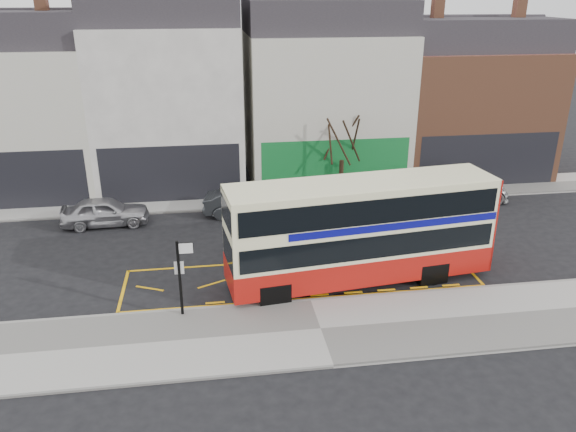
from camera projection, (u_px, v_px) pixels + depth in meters
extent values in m
plane|color=black|center=(309.00, 298.00, 21.16)|extent=(120.00, 120.00, 0.00)
cube|color=#A9A6A0|center=(321.00, 330.00, 19.02)|extent=(40.00, 4.00, 0.15)
cube|color=gray|center=(310.00, 301.00, 20.79)|extent=(40.00, 0.15, 0.15)
cube|color=#A9A6A0|center=(273.00, 197.00, 31.22)|extent=(50.00, 3.00, 0.15)
cube|color=beige|center=(27.00, 119.00, 31.61)|extent=(8.00, 8.00, 8.00)
cube|color=#28262B|center=(11.00, 28.00, 29.77)|extent=(8.00, 7.20, 1.80)
cube|color=#96583C|center=(41.00, 2.00, 28.63)|extent=(0.60, 0.60, 1.20)
cube|color=black|center=(13.00, 182.00, 28.86)|extent=(7.36, 0.06, 3.20)
cube|color=black|center=(14.00, 186.00, 28.96)|extent=(5.60, 0.04, 2.00)
cube|color=silver|center=(170.00, 107.00, 32.49)|extent=(8.00, 8.00, 9.00)
cube|color=#28262B|center=(162.00, 7.00, 30.47)|extent=(8.00, 7.20, 1.80)
cube|color=black|center=(171.00, 175.00, 29.93)|extent=(7.36, 0.06, 3.20)
cube|color=black|center=(171.00, 179.00, 30.03)|extent=(5.60, 0.04, 2.00)
cube|color=beige|center=(322.00, 107.00, 33.79)|extent=(9.00, 8.00, 8.50)
cube|color=#28262B|center=(324.00, 16.00, 31.86)|extent=(9.00, 7.20, 1.80)
cube|color=#136F2E|center=(336.00, 168.00, 31.14)|extent=(8.28, 0.06, 3.20)
cube|color=black|center=(335.00, 171.00, 31.23)|extent=(6.30, 0.04, 2.00)
cube|color=#96583C|center=(463.00, 110.00, 35.18)|extent=(9.00, 8.00, 7.50)
cube|color=#28262B|center=(472.00, 33.00, 33.44)|extent=(9.00, 7.20, 1.80)
cube|color=#96583C|center=(437.00, 10.00, 31.67)|extent=(0.60, 0.60, 1.20)
cube|color=#96583C|center=(519.00, 10.00, 32.33)|extent=(0.60, 0.60, 1.20)
cube|color=black|center=(488.00, 161.00, 32.34)|extent=(8.28, 0.06, 3.20)
cube|color=black|center=(487.00, 165.00, 32.43)|extent=(6.30, 0.04, 2.00)
cube|color=#FCF8C0|center=(361.00, 229.00, 21.61)|extent=(10.55, 3.55, 3.81)
cube|color=#A9130D|center=(359.00, 261.00, 22.13)|extent=(10.60, 3.59, 1.03)
cube|color=#A9130D|center=(479.00, 216.00, 22.85)|extent=(0.34, 2.38, 3.81)
cube|color=black|center=(360.00, 235.00, 21.71)|extent=(10.15, 3.56, 0.89)
cube|color=black|center=(362.00, 201.00, 21.18)|extent=(10.15, 3.56, 0.94)
cube|color=#0B0B7E|center=(384.00, 215.00, 21.65)|extent=(8.50, 3.35, 0.28)
cube|color=black|center=(229.00, 256.00, 20.56)|extent=(0.31, 2.16, 1.51)
cube|color=black|center=(227.00, 214.00, 19.94)|extent=(0.31, 2.16, 0.94)
cube|color=black|center=(228.00, 233.00, 20.23)|extent=(0.24, 1.64, 0.33)
cube|color=#FCF8C0|center=(363.00, 183.00, 20.92)|extent=(10.54, 3.45, 0.11)
cylinder|color=black|center=(275.00, 295.00, 20.45)|extent=(0.97, 0.37, 0.94)
cylinder|color=black|center=(262.00, 269.00, 22.34)|extent=(0.97, 0.37, 0.94)
cylinder|color=black|center=(433.00, 273.00, 21.99)|extent=(0.97, 0.37, 0.94)
cylinder|color=black|center=(409.00, 251.00, 23.88)|extent=(0.97, 0.37, 0.94)
cube|color=black|center=(180.00, 278.00, 19.33)|extent=(0.09, 0.09, 2.82)
cube|color=white|center=(186.00, 248.00, 18.94)|extent=(0.51, 0.04, 0.41)
cube|color=white|center=(179.00, 268.00, 19.24)|extent=(0.33, 0.03, 0.47)
imported|color=#AFAEB3|center=(105.00, 212.00, 27.45)|extent=(4.24, 1.88, 1.42)
imported|color=#404448|center=(248.00, 202.00, 28.59)|extent=(4.65, 2.33, 1.46)
imported|color=silver|center=(462.00, 190.00, 30.38)|extent=(5.22, 2.42, 1.48)
cylinder|color=black|center=(341.00, 179.00, 31.00)|extent=(0.24, 0.24, 2.15)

